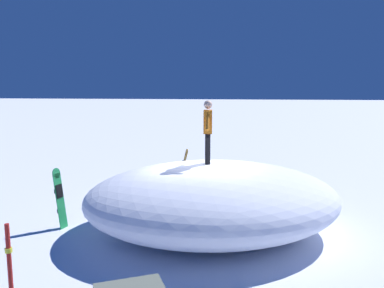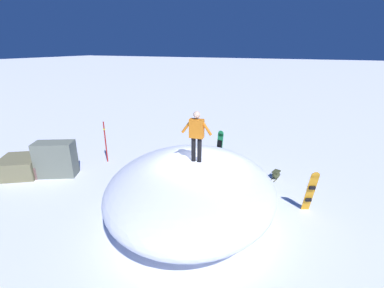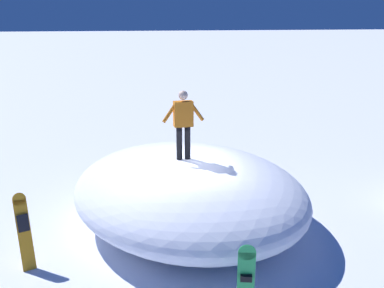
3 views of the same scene
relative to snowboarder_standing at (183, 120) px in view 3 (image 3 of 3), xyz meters
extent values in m
plane|color=white|center=(-0.13, -0.23, -2.74)|extent=(240.00, 240.00, 0.00)
ellipsoid|color=white|center=(0.14, 0.15, -1.84)|extent=(7.28, 8.01, 1.79)
cylinder|color=black|center=(-0.10, -0.01, -0.54)|extent=(0.14, 0.14, 0.80)
cylinder|color=black|center=(0.10, 0.01, -0.54)|extent=(0.14, 0.14, 0.80)
cube|color=orange|center=(0.00, 0.00, 0.16)|extent=(0.47, 0.26, 0.60)
sphere|color=beige|center=(0.00, 0.00, 0.60)|extent=(0.22, 0.22, 0.22)
cylinder|color=orange|center=(-0.31, -0.03, 0.21)|extent=(0.39, 0.12, 0.50)
cylinder|color=orange|center=(0.31, 0.03, 0.21)|extent=(0.39, 0.12, 0.50)
cylinder|color=#1E8C47|center=(0.50, -4.02, -1.24)|extent=(0.29, 0.11, 0.29)
cube|color=black|center=(0.52, -3.94, -1.72)|extent=(0.25, 0.10, 0.36)
cube|color=black|center=(0.51, -4.00, -1.72)|extent=(0.20, 0.12, 0.12)
cube|color=orange|center=(-3.51, -1.34, -2.01)|extent=(0.40, 0.46, 1.47)
cylinder|color=orange|center=(-3.58, -1.17, -1.27)|extent=(0.28, 0.18, 0.27)
cube|color=black|center=(-3.51, -1.33, -1.74)|extent=(0.25, 0.18, 0.35)
cube|color=black|center=(-3.55, -1.24, -1.74)|extent=(0.21, 0.16, 0.12)
cube|color=black|center=(-3.50, -1.36, -2.27)|extent=(0.21, 0.16, 0.12)
camera|label=1|loc=(10.01, 1.14, 1.02)|focal=36.43mm
camera|label=2|loc=(-3.22, 7.50, 2.58)|focal=25.61mm
camera|label=3|loc=(-1.32, -10.31, 2.46)|focal=42.66mm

